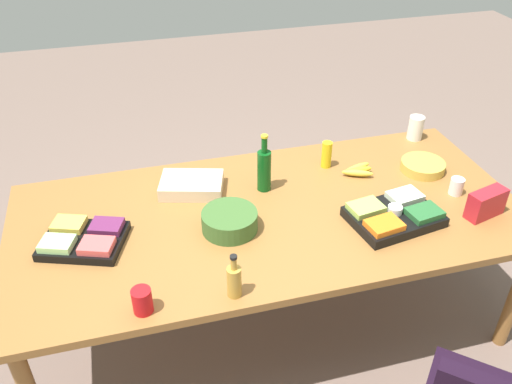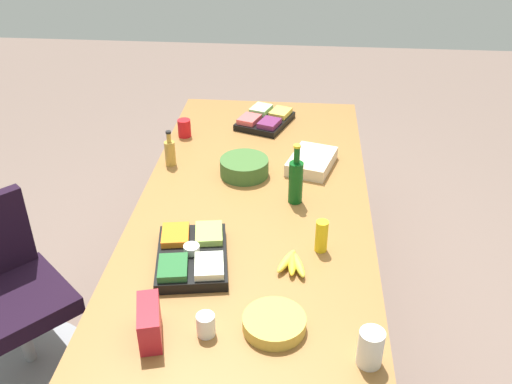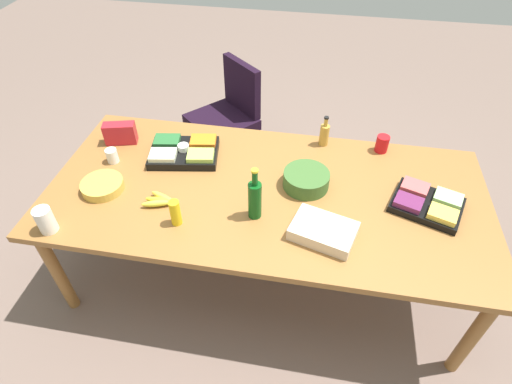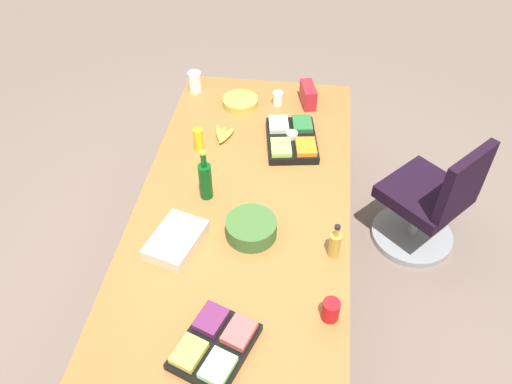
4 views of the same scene
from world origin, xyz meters
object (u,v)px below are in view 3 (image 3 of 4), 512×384
veggie_tray (184,151)px  paper_cup (112,156)px  banana_bunch (160,200)px  salad_bowl (306,180)px  office_chair (227,128)px  red_solo_cup (382,144)px  conference_table (266,197)px  chip_bowl (102,186)px  fruit_platter (427,203)px  mustard_bottle (175,213)px  sheet_cake (323,231)px  chip_bag_red (120,133)px  dressing_bottle (324,134)px  wine_bottle (255,199)px  mayo_jar (45,220)px

veggie_tray → paper_cup: bearing=17.2°
banana_bunch → salad_bowl: (-0.78, -0.29, 0.02)m
office_chair → red_solo_cup: 1.42m
conference_table → salad_bowl: size_ratio=9.51×
chip_bowl → salad_bowl: size_ratio=0.90×
veggie_tray → banana_bunch: 0.44m
fruit_platter → veggie_tray: bearing=-8.2°
mustard_bottle → sheet_cake: mustard_bottle is taller
chip_bowl → chip_bag_red: (0.08, -0.45, 0.04)m
banana_bunch → sheet_cake: bearing=175.1°
fruit_platter → sheet_cake: fruit_platter is taller
dressing_bottle → paper_cup: bearing=17.8°
veggie_tray → sheet_cake: 1.04m
veggie_tray → chip_bag_red: size_ratio=2.31×
dressing_bottle → veggie_tray: 0.90m
banana_bunch → red_solo_cup: 1.42m
mustard_bottle → salad_bowl: bearing=-147.5°
office_chair → salad_bowl: (-0.74, 1.07, 0.44)m
conference_table → wine_bottle: size_ratio=7.88×
chip_bowl → mustard_bottle: mustard_bottle is taller
paper_cup → office_chair: bearing=-113.7°
veggie_tray → sheet_cake: bearing=150.3°
banana_bunch → office_chair: bearing=-91.9°
veggie_tray → fruit_platter: veggie_tray is taller
dressing_bottle → mustard_bottle: (0.73, 0.84, -0.00)m
paper_cup → mayo_jar: mayo_jar is taller
conference_table → wine_bottle: wine_bottle is taller
dressing_bottle → salad_bowl: 0.44m
mayo_jar → mustard_bottle: mustard_bottle is taller
office_chair → wine_bottle: 1.53m
dressing_bottle → chip_bowl: size_ratio=0.87×
wine_bottle → salad_bowl: size_ratio=1.21×
mayo_jar → veggie_tray: bearing=-125.0°
conference_table → red_solo_cup: bearing=-143.4°
dressing_bottle → mayo_jar: bearing=36.3°
dressing_bottle → veggie_tray: bearing=18.1°
dressing_bottle → mayo_jar: (1.37, 1.00, -0.01)m
wine_bottle → chip_bag_red: size_ratio=1.60×
veggie_tray → chip_bag_red: bearing=-9.2°
conference_table → veggie_tray: bearing=-21.6°
dressing_bottle → mayo_jar: 1.69m
fruit_platter → sheet_cake: bearing=28.9°
dressing_bottle → fruit_platter: dressing_bottle is taller
mayo_jar → salad_bowl: 1.41m
dressing_bottle → conference_table: bearing=59.4°
conference_table → chip_bag_red: bearing=-16.3°
veggie_tray → chip_bag_red: (0.45, -0.07, 0.03)m
red_solo_cup → veggie_tray: bearing=12.6°
dressing_bottle → wine_bottle: 0.79m
wine_bottle → mayo_jar: 1.08m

